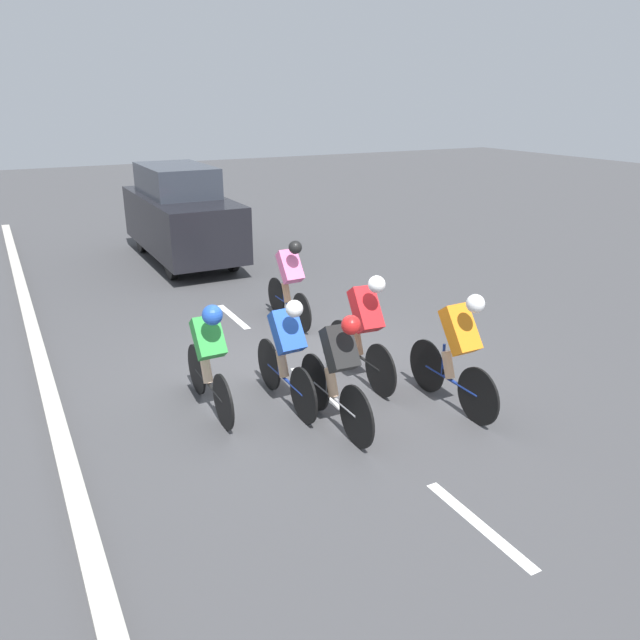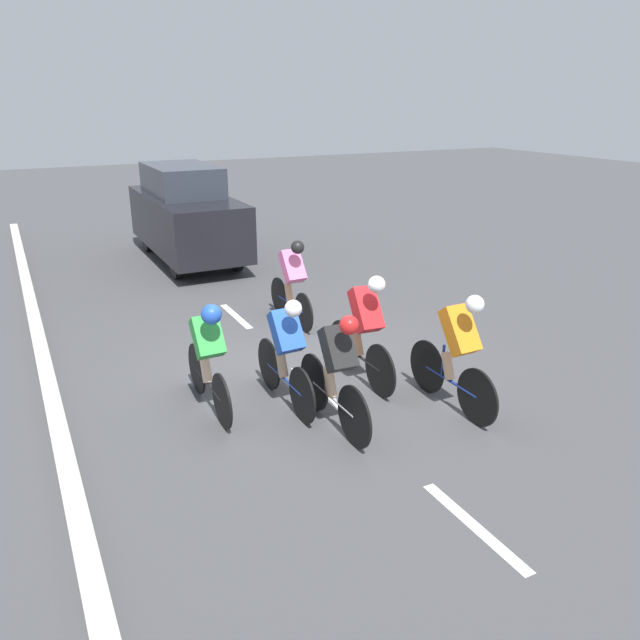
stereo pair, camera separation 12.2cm
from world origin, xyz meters
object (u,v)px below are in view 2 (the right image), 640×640
at_px(cyclist_pink, 292,279).
at_px(cyclist_orange, 457,349).
at_px(support_car, 186,214).
at_px(cyclist_blue, 286,350).
at_px(cyclist_green, 208,353).
at_px(cyclist_black, 337,369).
at_px(cyclist_red, 365,327).

xyz_separation_m(cyclist_pink, cyclist_orange, (-0.48, 3.73, 0.02)).
bearing_deg(support_car, cyclist_blue, 83.15).
xyz_separation_m(cyclist_orange, support_car, (0.87, -8.81, 0.29)).
xyz_separation_m(cyclist_green, cyclist_pink, (-2.21, -2.43, 0.00)).
height_order(cyclist_green, cyclist_blue, cyclist_blue).
height_order(cyclist_pink, cyclist_black, cyclist_pink).
bearing_deg(cyclist_orange, cyclist_red, -62.17).
bearing_deg(cyclist_blue, support_car, -96.85).
xyz_separation_m(cyclist_green, cyclist_orange, (-2.69, 1.30, 0.03)).
xyz_separation_m(cyclist_blue, cyclist_black, (-0.29, 0.77, 0.00)).
relative_size(cyclist_pink, support_car, 0.38).
height_order(cyclist_black, cyclist_red, cyclist_red).
bearing_deg(cyclist_pink, cyclist_blue, 64.09).
xyz_separation_m(cyclist_green, cyclist_blue, (-0.88, 0.29, -0.02)).
bearing_deg(cyclist_red, cyclist_blue, 6.90).
bearing_deg(cyclist_black, support_car, -94.35).
height_order(cyclist_green, support_car, support_car).
xyz_separation_m(cyclist_blue, support_car, (-0.94, -7.80, 0.33)).
bearing_deg(cyclist_orange, cyclist_green, -25.82).
distance_m(cyclist_pink, cyclist_black, 3.64).
height_order(cyclist_black, cyclist_orange, cyclist_orange).
bearing_deg(cyclist_orange, cyclist_black, -8.87).
bearing_deg(cyclist_red, cyclist_orange, 117.83).
bearing_deg(cyclist_blue, cyclist_orange, 150.78).
xyz_separation_m(cyclist_black, cyclist_orange, (-1.52, 0.24, 0.04)).
relative_size(cyclist_green, cyclist_orange, 1.00).
bearing_deg(support_car, cyclist_orange, 95.62).
relative_size(cyclist_green, cyclist_blue, 0.99).
relative_size(cyclist_red, cyclist_orange, 1.01).
relative_size(cyclist_green, support_car, 0.38).
bearing_deg(cyclist_black, cyclist_pink, -106.52).
relative_size(cyclist_pink, cyclist_orange, 1.00).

